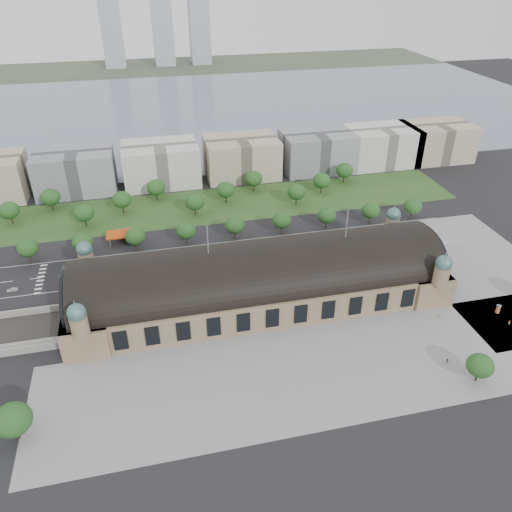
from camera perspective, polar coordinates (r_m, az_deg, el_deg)
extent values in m
plane|color=black|center=(205.97, 0.43, -5.10)|extent=(900.00, 900.00, 0.00)
cube|color=#907759|center=(202.44, 0.43, -3.74)|extent=(150.00, 40.00, 12.00)
cube|color=#907759|center=(200.63, -18.63, -6.05)|extent=(16.00, 43.00, 12.00)
cube|color=#907759|center=(225.14, 17.26, -1.34)|extent=(16.00, 43.00, 12.00)
cylinder|color=black|center=(199.03, 0.44, -2.33)|extent=(144.00, 37.60, 37.60)
cylinder|color=black|center=(197.02, -20.74, -4.38)|extent=(1.20, 32.00, 32.00)
cylinder|color=black|center=(224.03, 18.92, 0.58)|extent=(1.20, 32.00, 32.00)
cylinder|color=#907759|center=(212.59, -18.79, -0.52)|extent=(6.00, 6.00, 8.00)
sphere|color=#446E67|center=(209.88, -19.05, 0.75)|extent=(6.40, 6.40, 6.40)
cone|color=#446E67|center=(207.98, -19.23, 1.70)|extent=(1.00, 1.00, 2.50)
cylinder|color=#907759|center=(235.87, 15.27, 3.40)|extent=(6.00, 6.00, 8.00)
sphere|color=#446E67|center=(233.43, 15.46, 4.59)|extent=(6.40, 6.40, 6.40)
cone|color=#446E67|center=(231.72, 15.60, 5.47)|extent=(1.00, 1.00, 2.50)
cylinder|color=#907759|center=(178.07, -19.51, -7.53)|extent=(6.00, 6.00, 8.00)
sphere|color=#446E67|center=(174.82, -19.83, -6.12)|extent=(6.40, 6.40, 6.40)
cone|color=#446E67|center=(172.53, -20.07, -5.07)|extent=(1.00, 1.00, 2.50)
cylinder|color=#907759|center=(205.30, 20.41, -2.08)|extent=(6.00, 6.00, 8.00)
sphere|color=#446E67|center=(202.49, 20.69, -0.78)|extent=(6.40, 6.40, 6.40)
cone|color=#446E67|center=(200.51, 20.91, 0.19)|extent=(1.00, 1.00, 2.50)
cylinder|color=#59595B|center=(185.76, -5.55, 1.90)|extent=(0.50, 0.50, 12.00)
cylinder|color=#59595B|center=(199.04, 10.33, 3.65)|extent=(0.50, 0.50, 12.00)
cube|color=gray|center=(176.37, 7.10, -12.96)|extent=(190.00, 48.00, 0.12)
cube|color=gray|center=(247.09, 24.35, -1.41)|extent=(56.00, 100.00, 0.12)
cube|color=black|center=(234.33, -6.51, -0.32)|extent=(260.00, 26.00, 0.10)
cube|color=#294B1E|center=(282.83, -6.97, 5.54)|extent=(300.00, 45.00, 0.10)
cube|color=#C33E0B|center=(252.55, -15.19, 2.44)|extent=(14.00, 9.00, 0.70)
cube|color=#59595B|center=(259.17, -14.65, 2.53)|extent=(7.00, 5.00, 3.20)
cylinder|color=#59595B|center=(256.94, -16.33, 2.15)|extent=(0.50, 0.50, 4.40)
cylinder|color=#59595B|center=(256.26, -13.89, 2.44)|extent=(0.50, 0.50, 4.40)
cylinder|color=#59595B|center=(251.34, -16.35, 1.45)|extent=(0.50, 0.50, 4.40)
cylinder|color=#59595B|center=(250.64, -13.86, 1.75)|extent=(0.50, 0.50, 4.40)
cube|color=slate|center=(476.36, -8.30, 16.29)|extent=(700.00, 320.00, 0.08)
cube|color=#44513D|center=(671.07, -10.21, 20.55)|extent=(700.00, 120.00, 0.14)
cube|color=#9EA8B2|center=(674.02, -16.15, 23.40)|extent=(24.00, 24.00, 80.00)
cube|color=#9EA8B2|center=(674.51, -10.65, 24.24)|extent=(24.00, 24.00, 85.00)
cube|color=#9EA8B2|center=(679.21, -6.47, 24.16)|extent=(24.00, 24.00, 75.00)
cube|color=gray|center=(316.51, -19.93, 9.13)|extent=(45.00, 32.00, 24.00)
cube|color=silver|center=(313.97, -10.79, 10.30)|extent=(45.00, 32.00, 24.00)
cube|color=#B8AA90|center=(319.33, -1.67, 11.21)|extent=(45.00, 32.00, 24.00)
cube|color=gray|center=(332.21, 6.99, 11.82)|extent=(45.00, 32.00, 24.00)
cube|color=silver|center=(349.56, 14.12, 12.12)|extent=(45.00, 32.00, 24.00)
cube|color=#B8AA90|center=(368.93, 19.83, 12.22)|extent=(45.00, 32.00, 24.00)
cylinder|color=#2D2116|center=(251.92, -24.38, -0.19)|extent=(0.70, 0.70, 4.32)
ellipsoid|color=#1C4117|center=(249.43, -24.64, 0.84)|extent=(9.60, 9.60, 8.16)
cylinder|color=#2D2116|center=(247.59, -19.00, 0.46)|extent=(0.70, 0.70, 4.32)
ellipsoid|color=#1C4117|center=(245.05, -19.21, 1.52)|extent=(9.60, 9.60, 8.16)
cylinder|color=#2D2116|center=(245.54, -13.48, 1.13)|extent=(0.70, 0.70, 4.32)
ellipsoid|color=#1C4117|center=(242.98, -13.63, 2.21)|extent=(9.60, 9.60, 8.16)
cylinder|color=#2D2116|center=(245.82, -7.92, 1.80)|extent=(0.70, 0.70, 4.32)
ellipsoid|color=#1C4117|center=(243.27, -8.01, 2.87)|extent=(9.60, 9.60, 8.16)
cylinder|color=#2D2116|center=(248.44, -2.42, 2.43)|extent=(0.70, 0.70, 4.32)
ellipsoid|color=#1C4117|center=(245.92, -2.45, 3.51)|extent=(9.60, 9.60, 8.16)
cylinder|color=#2D2116|center=(253.32, 2.92, 3.03)|extent=(0.70, 0.70, 4.32)
ellipsoid|color=#1C4117|center=(250.84, 2.95, 4.09)|extent=(9.60, 9.60, 8.16)
cylinder|color=#2D2116|center=(260.32, 8.02, 3.58)|extent=(0.70, 0.70, 4.32)
ellipsoid|color=#1C4117|center=(257.91, 8.11, 4.61)|extent=(9.60, 9.60, 8.16)
cylinder|color=#2D2116|center=(269.29, 12.83, 4.07)|extent=(0.70, 0.70, 4.32)
ellipsoid|color=#1C4117|center=(266.96, 12.96, 5.07)|extent=(9.60, 9.60, 8.16)
cylinder|color=#2D2116|center=(280.03, 17.30, 4.49)|extent=(0.70, 0.70, 4.32)
ellipsoid|color=#1C4117|center=(277.79, 17.47, 5.46)|extent=(9.60, 9.60, 8.16)
cylinder|color=#2D2116|center=(291.65, -26.12, 3.72)|extent=(0.70, 0.70, 4.68)
ellipsoid|color=#1C4117|center=(289.33, -26.38, 4.72)|extent=(10.40, 10.40, 8.84)
cylinder|color=#2D2116|center=(298.26, -22.22, 5.25)|extent=(0.70, 0.70, 4.68)
ellipsoid|color=#1C4117|center=(295.99, -22.44, 6.24)|extent=(10.40, 10.40, 8.84)
cylinder|color=#2D2116|center=(273.93, -18.86, 3.63)|extent=(0.70, 0.70, 4.68)
ellipsoid|color=#1C4117|center=(271.46, -19.07, 4.69)|extent=(10.40, 10.40, 8.84)
cylinder|color=#2D2116|center=(283.01, -14.93, 5.21)|extent=(0.70, 0.70, 4.68)
ellipsoid|color=#1C4117|center=(280.61, -15.09, 6.26)|extent=(10.40, 10.40, 8.84)
cylinder|color=#2D2116|center=(293.53, -11.24, 6.67)|extent=(0.70, 0.70, 4.68)
ellipsoid|color=#1C4117|center=(291.22, -11.35, 7.69)|extent=(10.40, 10.40, 8.84)
cylinder|color=#2D2116|center=(272.77, -6.95, 5.07)|extent=(0.70, 0.70, 4.68)
ellipsoid|color=#1C4117|center=(270.29, -7.03, 6.15)|extent=(10.40, 10.40, 8.84)
cylinder|color=#2D2116|center=(285.70, -3.45, 6.53)|extent=(0.70, 0.70, 4.68)
ellipsoid|color=#1C4117|center=(283.33, -3.49, 7.57)|extent=(10.40, 10.40, 8.84)
cylinder|color=#2D2116|center=(299.76, -0.25, 7.83)|extent=(0.70, 0.70, 4.68)
ellipsoid|color=#1C4117|center=(297.51, -0.25, 8.84)|extent=(10.40, 10.40, 8.84)
cylinder|color=#2D2116|center=(283.32, 4.61, 6.25)|extent=(0.70, 0.70, 4.68)
ellipsoid|color=#1C4117|center=(280.93, 4.66, 7.31)|extent=(10.40, 10.40, 8.84)
cylinder|color=#2D2116|center=(299.43, 7.44, 7.53)|extent=(0.70, 0.70, 4.68)
ellipsoid|color=#1C4117|center=(297.17, 7.51, 8.54)|extent=(10.40, 10.40, 8.84)
cylinder|color=#2D2116|center=(316.31, 9.98, 8.66)|extent=(0.70, 0.70, 4.68)
ellipsoid|color=#1C4117|center=(314.18, 10.08, 9.62)|extent=(10.40, 10.40, 8.84)
cylinder|color=#2D2116|center=(170.00, -25.59, -17.78)|extent=(0.70, 0.70, 4.68)
ellipsoid|color=#1C4117|center=(165.99, -26.05, -16.46)|extent=(11.00, 11.00, 9.35)
cylinder|color=#2D2116|center=(185.87, 23.92, -12.46)|extent=(0.70, 0.70, 3.96)
ellipsoid|color=#1C4117|center=(182.75, 24.24, -11.35)|extent=(9.00, 9.00, 7.65)
imported|color=silver|center=(234.67, -26.10, -3.47)|extent=(4.70, 2.13, 1.56)
imported|color=black|center=(228.31, -11.96, -1.61)|extent=(4.95, 2.60, 1.33)
imported|color=#953213|center=(235.17, -6.21, 0.01)|extent=(4.61, 2.16, 1.30)
imported|color=#172541|center=(236.69, 2.43, 0.44)|extent=(4.53, 2.10, 1.50)
imported|color=#505057|center=(242.74, 5.41, 1.18)|extent=(4.90, 1.93, 1.59)
imported|color=black|center=(223.97, -18.06, -3.30)|extent=(4.42, 3.90, 1.45)
imported|color=maroon|center=(222.55, -14.06, -2.84)|extent=(5.77, 4.67, 1.46)
imported|color=#1D1947|center=(218.95, -11.75, -3.16)|extent=(4.85, 3.63, 1.31)
imported|color=#4F5255|center=(222.51, -13.66, -2.81)|extent=(4.09, 3.29, 1.31)
imported|color=silver|center=(223.09, -15.93, -3.06)|extent=(4.43, 3.27, 1.39)
imported|color=gray|center=(219.41, -6.70, -2.51)|extent=(6.48, 5.52, 1.65)
imported|color=black|center=(220.60, -9.02, -2.51)|extent=(5.78, 5.10, 1.60)
imported|color=red|center=(230.18, -2.52, -0.28)|extent=(12.17, 3.89, 3.33)
imported|color=silver|center=(228.22, -3.64, -0.65)|extent=(11.21, 2.85, 3.11)
imported|color=beige|center=(233.39, 5.75, 0.07)|extent=(12.21, 3.92, 3.34)
cylinder|color=#B9372E|center=(220.47, 25.92, -5.51)|extent=(1.52, 1.52, 3.26)
cylinder|color=#59595B|center=(219.52, 26.03, -5.15)|extent=(1.85, 1.85, 0.27)
imported|color=gray|center=(208.77, 20.25, -6.52)|extent=(1.02, 0.76, 1.84)
imported|color=gray|center=(189.32, 20.99, -11.16)|extent=(1.20, 1.36, 1.98)
imported|color=gray|center=(216.55, 26.97, -6.77)|extent=(0.82, 1.02, 1.83)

